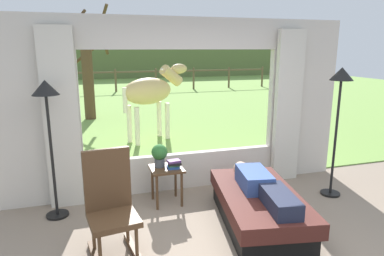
% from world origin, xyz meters
% --- Properties ---
extents(back_wall_with_window, '(5.20, 0.12, 2.55)m').
position_xyz_m(back_wall_with_window, '(0.00, 2.26, 1.25)').
color(back_wall_with_window, beige).
rests_on(back_wall_with_window, ground_plane).
extents(curtain_panel_left, '(0.44, 0.10, 2.40)m').
position_xyz_m(curtain_panel_left, '(-1.69, 2.12, 1.20)').
color(curtain_panel_left, beige).
rests_on(curtain_panel_left, ground_plane).
extents(curtain_panel_right, '(0.44, 0.10, 2.40)m').
position_xyz_m(curtain_panel_right, '(1.69, 2.12, 1.20)').
color(curtain_panel_right, beige).
rests_on(curtain_panel_right, ground_plane).
extents(outdoor_pasture_lawn, '(36.00, 21.68, 0.02)m').
position_xyz_m(outdoor_pasture_lawn, '(0.00, 13.16, 0.01)').
color(outdoor_pasture_lawn, '#759E47').
rests_on(outdoor_pasture_lawn, ground_plane).
extents(distant_hill_ridge, '(36.00, 2.00, 2.40)m').
position_xyz_m(distant_hill_ridge, '(0.00, 23.00, 1.20)').
color(distant_hill_ridge, '#5B6B3C').
rests_on(distant_hill_ridge, ground_plane).
extents(recliner_sofa, '(1.18, 1.83, 0.42)m').
position_xyz_m(recliner_sofa, '(0.57, 0.88, 0.22)').
color(recliner_sofa, black).
rests_on(recliner_sofa, ground_plane).
extents(reclining_person, '(0.44, 1.43, 0.22)m').
position_xyz_m(reclining_person, '(0.57, 0.83, 0.52)').
color(reclining_person, '#334C8C').
rests_on(reclining_person, recliner_sofa).
extents(rocking_chair, '(0.55, 0.74, 1.12)m').
position_xyz_m(rocking_chair, '(-1.19, 0.77, 0.55)').
color(rocking_chair, '#4C331E').
rests_on(rocking_chair, ground_plane).
extents(side_table, '(0.44, 0.44, 0.52)m').
position_xyz_m(side_table, '(-0.37, 1.79, 0.43)').
color(side_table, '#4C331E').
rests_on(side_table, ground_plane).
extents(potted_plant, '(0.22, 0.22, 0.32)m').
position_xyz_m(potted_plant, '(-0.45, 1.85, 0.70)').
color(potted_plant, '#4C5156').
rests_on(potted_plant, side_table).
extents(book_stack, '(0.20, 0.16, 0.12)m').
position_xyz_m(book_stack, '(-0.28, 1.73, 0.58)').
color(book_stack, '#23478C').
rests_on(book_stack, side_table).
extents(floor_lamp_left, '(0.32, 0.32, 1.75)m').
position_xyz_m(floor_lamp_left, '(-1.82, 1.82, 1.42)').
color(floor_lamp_left, black).
rests_on(floor_lamp_left, ground_plane).
extents(floor_lamp_right, '(0.32, 0.32, 1.87)m').
position_xyz_m(floor_lamp_right, '(2.01, 1.35, 1.51)').
color(floor_lamp_right, black).
rests_on(floor_lamp_right, ground_plane).
extents(horse, '(1.77, 1.10, 1.73)m').
position_xyz_m(horse, '(0.04, 5.14, 1.16)').
color(horse, tan).
rests_on(horse, outdoor_pasture_lawn).
extents(pasture_tree, '(1.55, 1.48, 3.34)m').
position_xyz_m(pasture_tree, '(-1.28, 8.13, 1.58)').
color(pasture_tree, '#4C3823').
rests_on(pasture_tree, outdoor_pasture_lawn).
extents(pasture_fence_line, '(16.10, 0.10, 1.10)m').
position_xyz_m(pasture_fence_line, '(0.00, 14.61, 0.74)').
color(pasture_fence_line, brown).
rests_on(pasture_fence_line, outdoor_pasture_lawn).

